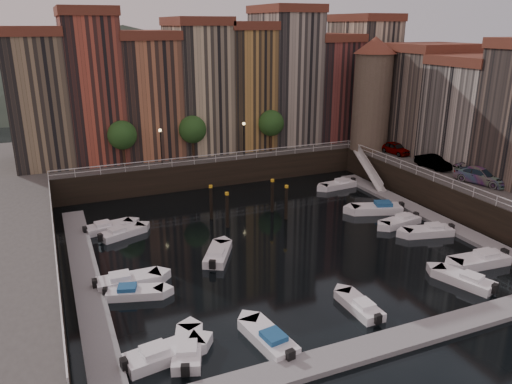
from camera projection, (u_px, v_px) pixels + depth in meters
name	position (u px, v px, depth m)	size (l,w,h in m)	color
ground	(274.00, 238.00, 44.69)	(200.00, 200.00, 0.00)	black
quay_far	(192.00, 155.00, 66.90)	(80.00, 20.00, 3.00)	black
dock_left	(85.00, 274.00, 37.78)	(2.00, 28.00, 0.35)	gray
dock_right	(425.00, 214.00, 49.74)	(2.00, 28.00, 0.35)	gray
dock_near	(393.00, 341.00, 29.80)	(30.00, 2.00, 0.35)	gray
mountains	(114.00, 63.00, 138.78)	(145.00, 100.00, 18.00)	#2D382D
far_terrace	(220.00, 84.00, 62.92)	(48.70, 10.30, 17.50)	#867255
right_terrace	(479.00, 107.00, 54.74)	(9.30, 24.30, 14.00)	#716255
corner_tower	(372.00, 92.00, 61.47)	(5.20, 5.20, 13.80)	#6B5B4C
promenade_trees	(198.00, 129.00, 57.97)	(21.20, 3.20, 5.20)	black
street_lamps	(204.00, 136.00, 57.44)	(10.36, 0.36, 4.18)	black
railings	(253.00, 182.00, 47.74)	(36.08, 34.04, 0.52)	white
gangway	(369.00, 169.00, 59.12)	(2.78, 8.32, 3.73)	white
mooring_pilings	(250.00, 203.00, 48.44)	(7.09, 3.22, 3.78)	black
boat_left_0	(163.00, 354.00, 28.34)	(4.87, 2.41, 1.09)	white
boat_left_1	(134.00, 292.00, 34.94)	(4.24, 2.53, 0.95)	white
boat_left_2	(127.00, 281.00, 36.45)	(4.82, 1.80, 1.11)	white
boat_left_3	(122.00, 233.00, 44.89)	(4.45, 2.98, 1.01)	white
boat_left_4	(108.00, 227.00, 46.12)	(4.58, 2.31, 1.03)	white
boat_right_0	(480.00, 260.00, 39.56)	(5.18, 2.20, 1.17)	white
boat_right_1	(429.00, 231.00, 45.19)	(4.79, 2.66, 1.07)	white
boat_right_2	(401.00, 221.00, 47.48)	(4.54, 2.19, 1.02)	white
boat_right_3	(378.00, 209.00, 50.58)	(5.39, 3.40, 1.21)	white
boat_right_4	(339.00, 185.00, 58.31)	(4.65, 2.07, 1.05)	white
boat_near_0	(188.00, 349.00, 28.80)	(2.86, 4.51, 1.01)	white
boat_near_1	(269.00, 339.00, 29.73)	(2.35, 4.80, 1.08)	white
boat_near_2	(360.00, 306.00, 33.25)	(1.56, 4.17, 0.96)	white
boat_near_3	(465.00, 280.00, 36.59)	(3.02, 4.69, 1.06)	white
car_a	(396.00, 149.00, 60.87)	(1.68, 4.18, 1.42)	gray
car_b	(433.00, 163.00, 54.83)	(1.49, 4.28, 1.41)	gray
car_c	(481.00, 177.00, 49.55)	(2.17, 5.34, 1.55)	gray
boat_extra_305	(218.00, 254.00, 40.62)	(3.60, 4.61, 1.06)	white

